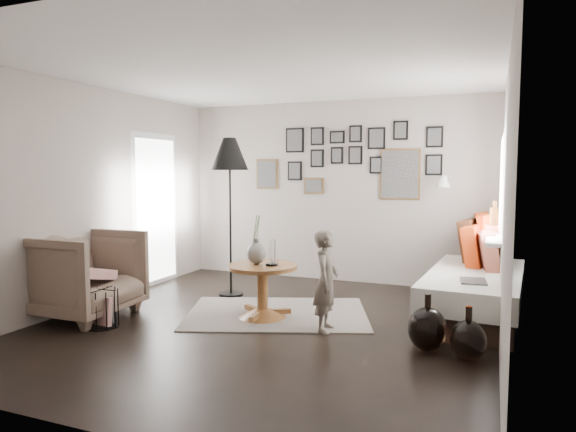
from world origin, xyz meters
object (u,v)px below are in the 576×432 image
at_px(demijohn_large, 427,329).
at_px(demijohn_small, 468,340).
at_px(vase, 256,249).
at_px(daybed, 475,284).
at_px(child, 326,281).
at_px(magazine_basket, 102,308).
at_px(pedestal_table, 263,293).
at_px(armchair, 83,274).
at_px(floor_lamp, 230,160).

bearing_deg(demijohn_large, demijohn_small, -19.00).
bearing_deg(vase, daybed, 24.75).
bearing_deg(child, magazine_basket, 104.41).
height_order(pedestal_table, vase, vase).
relative_size(vase, armchair, 0.51).
bearing_deg(floor_lamp, daybed, 5.22).
height_order(floor_lamp, demijohn_small, floor_lamp).
relative_size(vase, demijohn_small, 1.15).
bearing_deg(demijohn_large, child, 168.75).
relative_size(daybed, magazine_basket, 5.83).
height_order(magazine_basket, child, child).
distance_m(floor_lamp, magazine_basket, 2.35).
bearing_deg(floor_lamp, demijohn_small, -23.35).
height_order(armchair, floor_lamp, floor_lamp).
bearing_deg(vase, child, -12.87).
bearing_deg(vase, demijohn_small, -13.13).
height_order(pedestal_table, demijohn_small, pedestal_table).
distance_m(demijohn_large, child, 1.07).
height_order(magazine_basket, demijohn_small, demijohn_small).
xyz_separation_m(vase, magazine_basket, (-1.31, -0.93, -0.56)).
bearing_deg(floor_lamp, magazine_basket, -109.22).
bearing_deg(pedestal_table, magazine_basket, -146.90).
relative_size(pedestal_table, demijohn_large, 1.46).
bearing_deg(floor_lamp, child, -30.95).
bearing_deg(demijohn_small, pedestal_table, 166.91).
relative_size(vase, child, 0.53).
relative_size(pedestal_table, magazine_basket, 1.91).
relative_size(magazine_basket, child, 0.39).
bearing_deg(demijohn_small, magazine_basket, -173.36).
relative_size(floor_lamp, child, 1.98).
xyz_separation_m(pedestal_table, floor_lamp, (-0.81, 0.77, 1.46)).
xyz_separation_m(daybed, armchair, (-3.98, -1.73, 0.14)).
xyz_separation_m(pedestal_table, magazine_basket, (-1.39, -0.91, -0.08)).
relative_size(pedestal_table, daybed, 0.33).
bearing_deg(magazine_basket, pedestal_table, 33.10).
distance_m(daybed, magazine_basket, 4.03).
bearing_deg(demijohn_small, child, 166.71).
relative_size(armchair, demijohn_small, 2.24).
distance_m(pedestal_table, magazine_basket, 1.66).
bearing_deg(magazine_basket, demijohn_small, 6.64).
xyz_separation_m(floor_lamp, demijohn_large, (2.59, -1.15, -1.54)).
distance_m(daybed, armchair, 4.34).
relative_size(pedestal_table, demijohn_small, 1.61).
height_order(daybed, magazine_basket, daybed).
xyz_separation_m(daybed, demijohn_large, (-0.35, -1.42, -0.14)).
xyz_separation_m(armchair, demijohn_large, (3.63, 0.31, -0.28)).
xyz_separation_m(armchair, floor_lamp, (1.04, 1.46, 1.26)).
height_order(pedestal_table, demijohn_large, pedestal_table).
bearing_deg(demijohn_small, daybed, 89.92).
relative_size(daybed, demijohn_small, 4.89).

